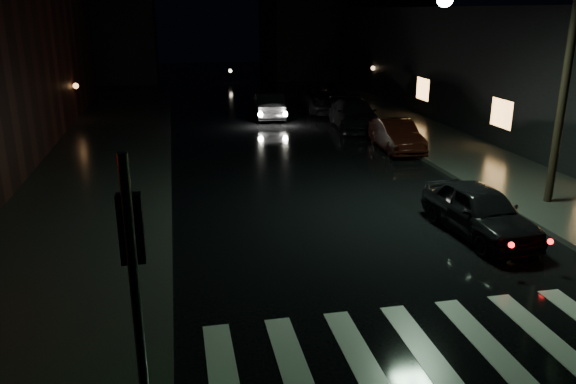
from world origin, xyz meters
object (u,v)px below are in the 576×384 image
parked_car_d (325,97)px  oncoming_car (269,105)px  parked_car_a (480,211)px  parked_car_c (354,114)px  parked_car_b (396,135)px

parked_car_d → oncoming_car: 4.04m
parked_car_a → parked_car_d: 19.89m
parked_car_a → parked_car_c: 14.58m
parked_car_a → parked_car_b: bearing=77.3°
parked_car_a → parked_car_b: 9.65m
parked_car_a → oncoming_car: bearing=94.3°
parked_car_a → parked_car_d: size_ratio=0.69×
parked_car_d → oncoming_car: size_ratio=1.36×
parked_car_b → parked_car_c: 5.01m
parked_car_b → oncoming_car: oncoming_car is taller
oncoming_car → parked_car_c: bearing=141.0°
parked_car_c → parked_car_d: parked_car_d is taller
parked_car_b → parked_car_d: parked_car_d is taller
parked_car_a → oncoming_car: oncoming_car is taller
parked_car_c → parked_car_d: (-0.11, 5.33, 0.10)m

